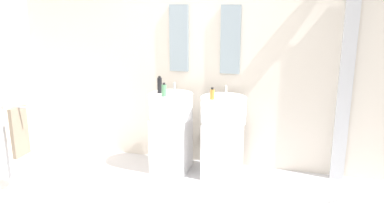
{
  "coord_description": "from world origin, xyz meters",
  "views": [
    {
      "loc": [
        1.11,
        -2.84,
        1.9
      ],
      "look_at": [
        0.15,
        0.55,
        0.95
      ],
      "focal_mm": 37.83,
      "sensor_mm": 36.0,
      "label": 1
    }
  ],
  "objects_px": {
    "towel_rack": "(17,133)",
    "shower_column": "(344,82)",
    "soap_bottle_black": "(160,85)",
    "soap_bottle_amber": "(212,94)",
    "lounge_chair": "(323,214)",
    "soap_bottle_green": "(164,90)",
    "pedestal_sink_right": "(223,134)",
    "pedestal_sink_left": "(171,129)"
  },
  "relations": [
    {
      "from": "towel_rack",
      "to": "shower_column",
      "type": "bearing_deg",
      "value": 21.71
    },
    {
      "from": "soap_bottle_black",
      "to": "soap_bottle_amber",
      "type": "height_order",
      "value": "soap_bottle_black"
    },
    {
      "from": "lounge_chair",
      "to": "towel_rack",
      "type": "xyz_separation_m",
      "value": [
        -2.88,
        0.27,
        0.28
      ]
    },
    {
      "from": "soap_bottle_green",
      "to": "lounge_chair",
      "type": "bearing_deg",
      "value": -33.68
    },
    {
      "from": "lounge_chair",
      "to": "towel_rack",
      "type": "height_order",
      "value": "towel_rack"
    },
    {
      "from": "shower_column",
      "to": "soap_bottle_black",
      "type": "bearing_deg",
      "value": -172.27
    },
    {
      "from": "pedestal_sink_right",
      "to": "soap_bottle_black",
      "type": "xyz_separation_m",
      "value": [
        -0.72,
        0.01,
        0.5
      ]
    },
    {
      "from": "soap_bottle_amber",
      "to": "pedestal_sink_left",
      "type": "bearing_deg",
      "value": 165.95
    },
    {
      "from": "pedestal_sink_right",
      "to": "soap_bottle_black",
      "type": "height_order",
      "value": "soap_bottle_black"
    },
    {
      "from": "shower_column",
      "to": "towel_rack",
      "type": "distance_m",
      "value": 3.33
    },
    {
      "from": "pedestal_sink_left",
      "to": "towel_rack",
      "type": "distance_m",
      "value": 1.59
    },
    {
      "from": "pedestal_sink_left",
      "to": "soap_bottle_green",
      "type": "distance_m",
      "value": 0.49
    },
    {
      "from": "pedestal_sink_right",
      "to": "soap_bottle_green",
      "type": "distance_m",
      "value": 0.79
    },
    {
      "from": "pedestal_sink_right",
      "to": "towel_rack",
      "type": "height_order",
      "value": "pedestal_sink_right"
    },
    {
      "from": "pedestal_sink_left",
      "to": "pedestal_sink_right",
      "type": "height_order",
      "value": "same"
    },
    {
      "from": "pedestal_sink_left",
      "to": "lounge_chair",
      "type": "relative_size",
      "value": 0.92
    },
    {
      "from": "lounge_chair",
      "to": "soap_bottle_black",
      "type": "distance_m",
      "value": 2.23
    },
    {
      "from": "soap_bottle_amber",
      "to": "shower_column",
      "type": "bearing_deg",
      "value": 16.73
    },
    {
      "from": "pedestal_sink_right",
      "to": "towel_rack",
      "type": "bearing_deg",
      "value": -152.84
    },
    {
      "from": "shower_column",
      "to": "lounge_chair",
      "type": "height_order",
      "value": "shower_column"
    },
    {
      "from": "shower_column",
      "to": "lounge_chair",
      "type": "bearing_deg",
      "value": -97.16
    },
    {
      "from": "pedestal_sink_left",
      "to": "lounge_chair",
      "type": "height_order",
      "value": "pedestal_sink_left"
    },
    {
      "from": "soap_bottle_black",
      "to": "soap_bottle_green",
      "type": "distance_m",
      "value": 0.17
    },
    {
      "from": "pedestal_sink_left",
      "to": "lounge_chair",
      "type": "xyz_separation_m",
      "value": [
        1.61,
        -1.23,
        -0.14
      ]
    },
    {
      "from": "pedestal_sink_left",
      "to": "soap_bottle_black",
      "type": "xyz_separation_m",
      "value": [
        -0.13,
        0.01,
        0.5
      ]
    },
    {
      "from": "pedestal_sink_left",
      "to": "pedestal_sink_right",
      "type": "xyz_separation_m",
      "value": [
        0.59,
        0.0,
        0.0
      ]
    },
    {
      "from": "shower_column",
      "to": "soap_bottle_black",
      "type": "relative_size",
      "value": 10.83
    },
    {
      "from": "pedestal_sink_left",
      "to": "soap_bottle_black",
      "type": "relative_size",
      "value": 5.27
    },
    {
      "from": "pedestal_sink_right",
      "to": "pedestal_sink_left",
      "type": "bearing_deg",
      "value": 180.0
    },
    {
      "from": "pedestal_sink_left",
      "to": "soap_bottle_black",
      "type": "distance_m",
      "value": 0.51
    },
    {
      "from": "lounge_chair",
      "to": "soap_bottle_black",
      "type": "relative_size",
      "value": 5.72
    },
    {
      "from": "shower_column",
      "to": "lounge_chair",
      "type": "distance_m",
      "value": 1.67
    },
    {
      "from": "lounge_chair",
      "to": "soap_bottle_amber",
      "type": "xyz_separation_m",
      "value": [
        -1.11,
        1.1,
        0.6
      ]
    },
    {
      "from": "pedestal_sink_left",
      "to": "pedestal_sink_right",
      "type": "bearing_deg",
      "value": 0.0
    },
    {
      "from": "shower_column",
      "to": "soap_bottle_amber",
      "type": "bearing_deg",
      "value": -163.27
    },
    {
      "from": "lounge_chair",
      "to": "soap_bottle_amber",
      "type": "relative_size",
      "value": 8.72
    },
    {
      "from": "pedestal_sink_right",
      "to": "lounge_chair",
      "type": "xyz_separation_m",
      "value": [
        1.02,
        -1.23,
        -0.14
      ]
    },
    {
      "from": "towel_rack",
      "to": "soap_bottle_green",
      "type": "relative_size",
      "value": 6.46
    },
    {
      "from": "pedestal_sink_left",
      "to": "soap_bottle_amber",
      "type": "distance_m",
      "value": 0.69
    },
    {
      "from": "shower_column",
      "to": "towel_rack",
      "type": "xyz_separation_m",
      "value": [
        -3.07,
        -1.22,
        -0.45
      ]
    },
    {
      "from": "shower_column",
      "to": "towel_rack",
      "type": "height_order",
      "value": "shower_column"
    },
    {
      "from": "soap_bottle_black",
      "to": "towel_rack",
      "type": "bearing_deg",
      "value": -139.88
    }
  ]
}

